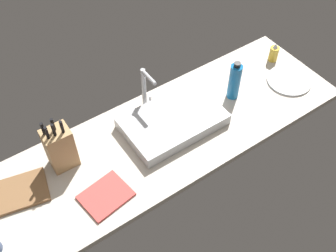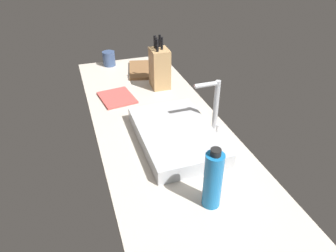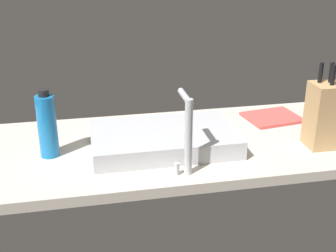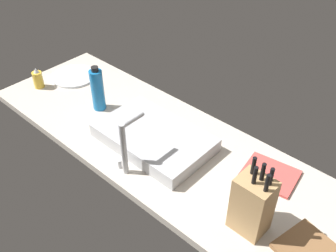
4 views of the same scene
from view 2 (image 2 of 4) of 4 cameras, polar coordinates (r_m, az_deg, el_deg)
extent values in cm
cube|color=beige|center=(145.41, -0.70, -1.78)|extent=(196.32, 60.57, 3.50)
cube|color=#B7BABF|center=(137.18, 1.43, -1.67)|extent=(49.75, 31.41, 6.36)
cylinder|color=#B7BABF|center=(142.63, 8.75, 3.68)|extent=(2.40, 2.40, 24.51)
cylinder|color=#B7BABF|center=(135.28, 7.05, 7.50)|extent=(2.00, 10.96, 2.00)
cylinder|color=#B7BABF|center=(145.25, 9.02, -0.50)|extent=(1.60, 1.60, 4.00)
cube|color=tan|center=(182.43, -1.52, 10.44)|extent=(12.36, 10.26, 22.74)
cylinder|color=black|center=(180.08, -2.42, 15.13)|extent=(1.43, 1.43, 6.82)
cylinder|color=black|center=(181.33, -1.51, 15.27)|extent=(1.43, 1.43, 6.82)
cylinder|color=black|center=(177.33, -2.18, 14.85)|extent=(1.43, 1.43, 6.82)
cylinder|color=black|center=(177.19, -1.14, 14.85)|extent=(1.43, 1.43, 6.82)
cylinder|color=black|center=(173.90, -1.96, 14.49)|extent=(1.43, 1.43, 6.82)
cube|color=brown|center=(208.84, -4.53, 10.23)|extent=(32.55, 23.97, 1.80)
cylinder|color=#1970B7|center=(104.65, 8.19, -9.82)|extent=(6.31, 6.31, 21.05)
cylinder|color=black|center=(97.22, 8.72, -4.77)|extent=(3.47, 3.47, 2.20)
cube|color=#CC4C47|center=(175.29, -9.29, 5.13)|extent=(23.24, 19.96, 1.20)
cylinder|color=#384C75|center=(219.39, -10.74, 12.00)|extent=(8.27, 8.27, 9.63)
camera|label=1|loc=(2.10, -54.91, 43.98)|focal=42.99mm
camera|label=3|loc=(1.96, 50.67, 18.02)|focal=47.95mm
camera|label=4|loc=(2.37, 19.02, 38.85)|focal=40.73mm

